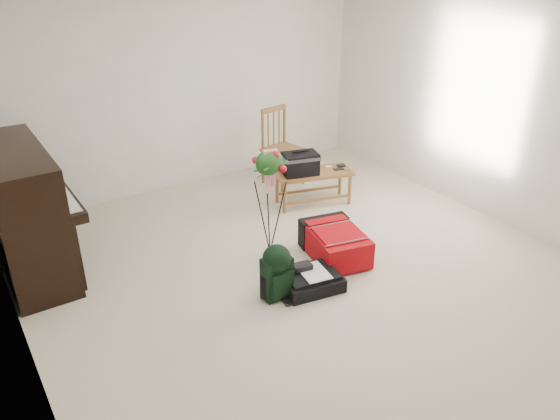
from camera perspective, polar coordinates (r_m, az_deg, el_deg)
floor at (r=5.33m, az=3.35°, el=-6.92°), size 5.00×5.50×0.01m
ceiling at (r=4.47m, az=4.25°, el=20.91°), size 5.00×5.50×0.01m
wall_back at (r=7.05m, az=-10.05°, el=12.31°), size 5.00×0.04×2.50m
wall_left at (r=3.92m, az=-27.01°, el=-1.98°), size 0.04×5.50×2.50m
wall_right at (r=6.51m, az=21.95°, el=9.63°), size 0.04×5.50×2.50m
piano at (r=5.67m, az=-25.03°, el=-0.45°), size 0.71×1.50×1.25m
bench at (r=6.48m, az=2.73°, el=4.47°), size 0.99×0.61×0.71m
dining_chair at (r=7.14m, az=0.18°, el=6.52°), size 0.50×0.50×1.01m
red_suitcase at (r=5.60m, az=5.43°, el=-3.22°), size 0.64×0.83×0.32m
black_duffel at (r=5.13m, az=3.17°, el=-7.27°), size 0.61×0.52×0.23m
green_backpack at (r=4.88m, az=-0.31°, el=-6.22°), size 0.27×0.26×0.53m
flower_stand at (r=5.42m, az=-1.11°, el=0.69°), size 0.41×0.41×1.17m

